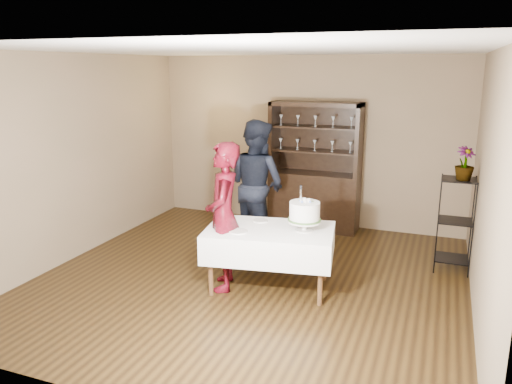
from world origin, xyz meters
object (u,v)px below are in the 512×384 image
Objects in this scene: plant_etagere at (455,221)px; potted_plant at (465,163)px; man at (257,185)px; woman at (224,217)px; cake at (305,213)px; china_hutch at (314,187)px; cake_table at (270,243)px.

potted_plant reaches higher than plant_etagere.
plant_etagere is 2.64m from man.
man is (-0.13, 1.41, 0.06)m from woman.
cake is at bearing -143.81° from potted_plant.
cake is 2.09m from potted_plant.
cake is (0.47, -2.31, 0.27)m from china_hutch.
china_hutch reaches higher than plant_etagere.
woman reaches higher than plant_etagere.
china_hutch is 3.79× the size of cake.
china_hutch reaches higher than woman.
plant_etagere is 0.70× the size of woman.
cake is at bearing 154.72° from man.
cake reaches higher than cake_table.
woman reaches higher than potted_plant.
woman is 3.26× the size of cake.
woman is 2.96m from potted_plant.
cake_table is at bearing -168.91° from cake.
man is 2.71m from potted_plant.
china_hutch is at bearing 92.11° from cake_table.
man reaches higher than plant_etagere.
plant_etagere is at bearing -154.53° from man.
cake is (1.02, -1.16, 0.02)m from man.
man reaches higher than woman.
cake_table is at bearing -87.89° from china_hutch.
cake is 1.30× the size of potted_plant.
woman is 0.92m from cake.
woman is at bearing -161.39° from cake_table.
china_hutch is 2.50m from potted_plant.
man reaches higher than cake_table.
china_hutch is 1.27× the size of cake_table.
woman is (-0.50, -0.17, 0.31)m from cake_table.
plant_etagere is at bearing 33.71° from cake_table.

